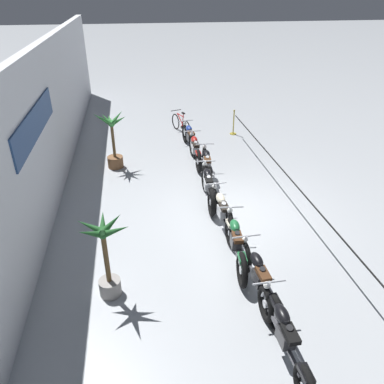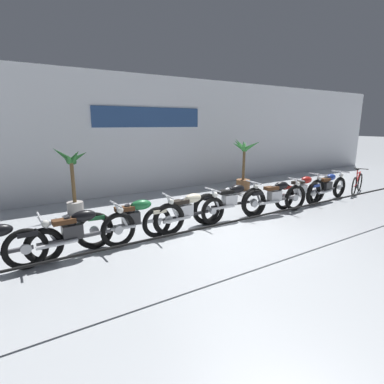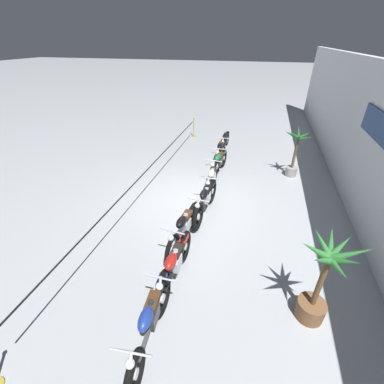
{
  "view_description": "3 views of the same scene",
  "coord_description": "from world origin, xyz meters",
  "views": [
    {
      "loc": [
        -8.65,
        2.69,
        5.57
      ],
      "look_at": [
        0.13,
        1.27,
        0.65
      ],
      "focal_mm": 35.0,
      "sensor_mm": 36.0,
      "label": 1
    },
    {
      "loc": [
        -4.23,
        -5.21,
        2.5
      ],
      "look_at": [
        -0.4,
        0.93,
        0.85
      ],
      "focal_mm": 28.0,
      "sensor_mm": 36.0,
      "label": 2
    },
    {
      "loc": [
        7.05,
        2.0,
        4.7
      ],
      "look_at": [
        0.7,
        0.3,
        0.73
      ],
      "focal_mm": 24.0,
      "sensor_mm": 36.0,
      "label": 3
    }
  ],
  "objects": [
    {
      "name": "motorcycle_blue_7",
      "position": [
        4.66,
        0.61,
        0.46
      ],
      "size": [
        2.31,
        0.62,
        0.94
      ],
      "color": "black",
      "rests_on": "ground"
    },
    {
      "name": "motorcycle_black_0",
      "position": [
        -4.66,
        0.49,
        0.45
      ],
      "size": [
        2.38,
        0.62,
        0.92
      ],
      "color": "black",
      "rests_on": "ground"
    },
    {
      "name": "motorcycle_black_4",
      "position": [
        0.69,
        0.71,
        0.49
      ],
      "size": [
        2.31,
        0.62,
        0.98
      ],
      "color": "black",
      "rests_on": "ground"
    },
    {
      "name": "bicycle",
      "position": [
        6.6,
        0.7,
        0.37
      ],
      "size": [
        1.62,
        0.68,
        0.94
      ],
      "color": "black",
      "rests_on": "ground"
    },
    {
      "name": "motorcycle_black_1",
      "position": [
        -3.27,
        0.48,
        0.48
      ],
      "size": [
        2.43,
        0.62,
        0.95
      ],
      "color": "black",
      "rests_on": "ground"
    },
    {
      "name": "potted_palm_right_of_row",
      "position": [
        -2.73,
        3.42,
        0.97
      ],
      "size": [
        0.95,
        1.03,
        1.95
      ],
      "color": "gray",
      "rests_on": "ground"
    },
    {
      "name": "ground_plane",
      "position": [
        0.0,
        0.0,
        0.0
      ],
      "size": [
        120.0,
        120.0,
        0.0
      ],
      "primitive_type": "plane",
      "color": "#B2B7BC"
    },
    {
      "name": "motorcycle_red_6",
      "position": [
        3.4,
        0.62,
        0.48
      ],
      "size": [
        2.27,
        0.62,
        0.97
      ],
      "color": "black",
      "rests_on": "ground"
    },
    {
      "name": "potted_palm_left_of_row",
      "position": [
        3.5,
        3.42,
        0.98
      ],
      "size": [
        1.17,
        1.1,
        1.99
      ],
      "color": "brown",
      "rests_on": "ground"
    },
    {
      "name": "motorcycle_green_2",
      "position": [
        -2.06,
        0.63,
        0.48
      ],
      "size": [
        2.4,
        0.62,
        0.96
      ],
      "color": "black",
      "rests_on": "ground"
    },
    {
      "name": "motorcycle_cream_3",
      "position": [
        -0.73,
        0.62,
        0.47
      ],
      "size": [
        2.29,
        0.62,
        0.93
      ],
      "color": "black",
      "rests_on": "ground"
    },
    {
      "name": "stanchion_mid_left",
      "position": [
        6.06,
        -1.47,
        0.36
      ],
      "size": [
        0.28,
        0.28,
        1.05
      ],
      "color": "gold",
      "rests_on": "ground"
    },
    {
      "name": "back_wall",
      "position": [
        0.0,
        5.12,
        2.1
      ],
      "size": [
        28.0,
        0.29,
        4.2
      ],
      "color": "white",
      "rests_on": "ground"
    },
    {
      "name": "stanchion_far_left",
      "position": [
        -1.58,
        -1.47,
        0.75
      ],
      "size": [
        12.21,
        0.28,
        1.05
      ],
      "color": "gold",
      "rests_on": "ground"
    },
    {
      "name": "motorcycle_black_5",
      "position": [
        2.1,
        0.46,
        0.49
      ],
      "size": [
        2.26,
        0.62,
        0.96
      ],
      "color": "black",
      "rests_on": "ground"
    }
  ]
}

